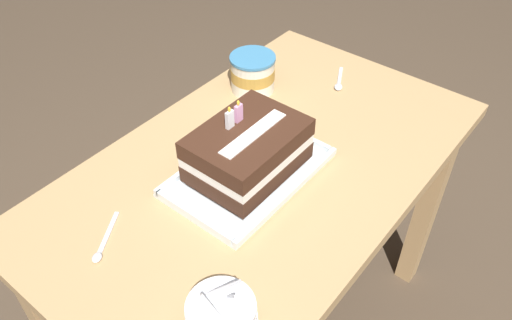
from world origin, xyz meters
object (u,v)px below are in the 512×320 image
at_px(bowl_stack, 222,318).
at_px(serving_spoon_near_tray, 339,84).
at_px(foil_tray, 249,174).
at_px(birthday_cake, 249,150).
at_px(ice_cream_tub, 253,73).
at_px(serving_spoon_by_bowls, 102,247).

height_order(bowl_stack, serving_spoon_near_tray, bowl_stack).
distance_m(bowl_stack, serving_spoon_near_tray, 0.84).
bearing_deg(foil_tray, serving_spoon_near_tray, 4.63).
xyz_separation_m(birthday_cake, bowl_stack, (-0.34, -0.22, -0.04)).
bearing_deg(bowl_stack, ice_cream_tub, 34.93).
bearing_deg(bowl_stack, serving_spoon_by_bowls, 93.33).
height_order(bowl_stack, serving_spoon_by_bowls, bowl_stack).
height_order(birthday_cake, bowl_stack, birthday_cake).
relative_size(foil_tray, birthday_cake, 1.46).
bearing_deg(serving_spoon_by_bowls, serving_spoon_near_tray, -4.43).
bearing_deg(serving_spoon_by_bowls, birthday_cake, -15.69).
distance_m(serving_spoon_near_tray, serving_spoon_by_bowls, 0.82).
relative_size(foil_tray, ice_cream_tub, 2.94).
height_order(birthday_cake, ice_cream_tub, birthday_cake).
relative_size(birthday_cake, serving_spoon_by_bowls, 2.05).
bearing_deg(foil_tray, bowl_stack, -147.51).
xyz_separation_m(ice_cream_tub, serving_spoon_near_tray, (0.17, -0.19, -0.05)).
distance_m(birthday_cake, serving_spoon_near_tray, 0.47).
relative_size(serving_spoon_near_tray, serving_spoon_by_bowls, 0.97).
bearing_deg(ice_cream_tub, bowl_stack, -145.07).
xyz_separation_m(serving_spoon_near_tray, serving_spoon_by_bowls, (-0.82, 0.06, -0.00)).
bearing_deg(serving_spoon_by_bowls, ice_cream_tub, 10.72).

